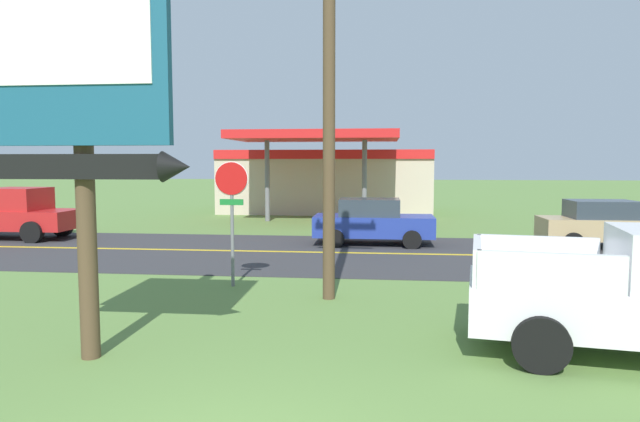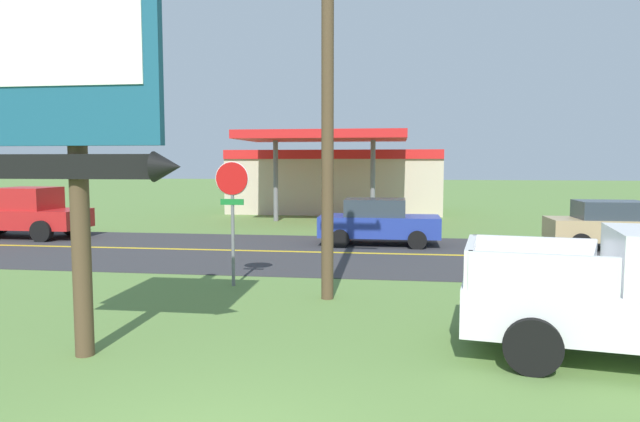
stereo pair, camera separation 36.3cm
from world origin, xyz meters
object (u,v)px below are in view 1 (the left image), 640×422
pickup_red_on_road (9,214)px  gas_station (327,179)px  motel_sign (81,93)px  car_tan_far_lane (604,224)px  utility_pole (329,90)px  car_blue_near_lane (373,222)px  stop_sign (232,201)px

pickup_red_on_road → gas_station: bearing=50.5°
motel_sign → pickup_red_on_road: (-9.84, 12.25, -2.95)m
motel_sign → car_tan_far_lane: size_ratio=1.42×
gas_station → pickup_red_on_road: gas_station is taller
utility_pole → gas_station: 21.48m
car_blue_near_lane → motel_sign: bearing=-107.9°
car_blue_near_lane → car_tan_far_lane: same height
gas_station → car_tan_far_lane: gas_station is taller
utility_pole → car_tan_far_lane: (8.62, 8.07, -3.61)m
motel_sign → pickup_red_on_road: size_ratio=1.14×
motel_sign → car_blue_near_lane: (3.95, 12.25, -3.08)m
stop_sign → pickup_red_on_road: bearing=146.2°
motel_sign → stop_sign: motel_sign is taller
stop_sign → utility_pole: 3.52m
stop_sign → car_blue_near_lane: (3.17, 7.11, -1.20)m
stop_sign → utility_pole: bearing=-21.9°
motel_sign → car_blue_near_lane: bearing=72.1°
utility_pole → pickup_red_on_road: size_ratio=1.59×
motel_sign → stop_sign: (0.78, 5.14, -1.89)m
car_tan_far_lane → stop_sign: bearing=-147.1°
gas_station → stop_sign: bearing=-90.7°
motel_sign → utility_pole: (3.15, 4.19, 0.53)m
motel_sign → car_blue_near_lane: motel_sign is taller
stop_sign → gas_station: 20.28m
gas_station → pickup_red_on_road: 17.09m
motel_sign → utility_pole: utility_pole is taller
car_blue_near_lane → stop_sign: bearing=-114.0°
stop_sign → car_blue_near_lane: 7.88m
gas_station → car_tan_far_lane: bearing=-50.7°
motel_sign → utility_pole: 5.27m
motel_sign → stop_sign: bearing=81.4°
stop_sign → motel_sign: bearing=-98.6°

